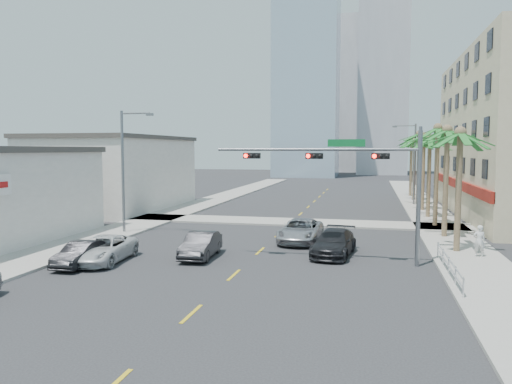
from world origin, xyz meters
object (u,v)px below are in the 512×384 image
traffic_signal_mast (357,171)px  car_parked_mid (81,254)px  pedestrian (479,241)px  car_parked_far (103,249)px  car_lane_center (301,231)px  car_lane_right (334,243)px  car_lane_left (201,245)px

traffic_signal_mast → car_parked_mid: size_ratio=2.82×
pedestrian → car_parked_far: bearing=16.0°
car_lane_center → car_lane_right: bearing=-54.8°
car_parked_far → car_lane_left: car_lane_left is taller
car_lane_center → car_lane_right: size_ratio=1.08×
car_parked_mid → car_lane_right: 14.17m
car_lane_right → pedestrian: (8.09, 0.87, 0.30)m
traffic_signal_mast → pedestrian: traffic_signal_mast is taller
car_lane_center → pedestrian: pedestrian is taller
traffic_signal_mast → car_lane_center: traffic_signal_mast is taller
car_parked_mid → traffic_signal_mast: bearing=14.1°
car_lane_left → car_parked_far: bearing=-158.1°
car_lane_center → car_lane_left: bearing=-127.8°
car_lane_center → car_lane_right: 4.49m
pedestrian → car_lane_right: bearing=7.1°
car_parked_mid → car_lane_center: bearing=40.9°
traffic_signal_mast → car_parked_mid: traffic_signal_mast is taller
car_parked_mid → pedestrian: (21.04, 6.61, 0.40)m
car_parked_far → car_lane_left: size_ratio=1.17×
car_lane_center → pedestrian: (10.57, -2.87, 0.28)m
car_lane_right → car_parked_far: bearing=-153.1°
traffic_signal_mast → car_parked_far: traffic_signal_mast is taller
car_lane_left → car_lane_right: bearing=13.5°
pedestrian → car_parked_mid: bearing=18.4°
car_parked_far → pedestrian: 21.10m
traffic_signal_mast → car_parked_mid: 15.43m
car_parked_far → pedestrian: pedestrian is taller
car_parked_far → car_parked_mid: bearing=-125.1°
car_parked_mid → car_lane_left: car_lane_left is taller
car_parked_mid → car_lane_right: size_ratio=0.77×
car_parked_far → car_lane_left: bearing=21.0°
car_lane_left → car_lane_center: car_lane_center is taller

